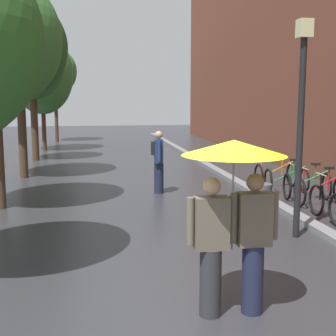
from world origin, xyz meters
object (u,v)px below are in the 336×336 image
parked_bicycle_3 (320,191)px  parked_bicycle_4 (307,185)px  street_tree_2 (18,47)px  street_tree_3 (32,63)px  litter_bin (261,204)px  pedestrian_walking_midground (158,160)px  parked_bicycle_5 (286,180)px  couple_under_umbrella (233,196)px  parked_bicycle_6 (275,174)px  street_tree_4 (42,74)px  street_lamp_post (301,112)px  street_tree_5 (55,72)px

parked_bicycle_3 → parked_bicycle_4: bearing=89.7°
street_tree_2 → parked_bicycle_4: bearing=-31.5°
street_tree_2 → street_tree_3: 4.38m
litter_bin → pedestrian_walking_midground: 3.88m
street_tree_2 → parked_bicycle_5: (7.48, -3.88, -3.82)m
street_tree_2 → couple_under_umbrella: size_ratio=2.75×
litter_bin → parked_bicycle_6: bearing=63.6°
street_tree_3 → parked_bicycle_5: bearing=-47.4°
street_tree_4 → street_lamp_post: size_ratio=1.45×
parked_bicycle_4 → litter_bin: 2.87m
street_tree_4 → parked_bicycle_6: size_ratio=5.32×
street_lamp_post → litter_bin: (-0.34, 0.99, -1.91)m
parked_bicycle_4 → parked_bicycle_5: size_ratio=1.03×
couple_under_umbrella → pedestrian_walking_midground: bearing=88.7°
street_tree_4 → street_tree_5: size_ratio=1.02×
street_tree_2 → street_lamp_post: street_tree_2 is taller
pedestrian_walking_midground → parked_bicycle_6: bearing=5.2°
street_tree_5 → pedestrian_walking_midground: street_tree_5 is taller
street_tree_2 → street_tree_5: bearing=89.4°
street_tree_4 → parked_bicycle_6: (7.66, -11.18, -3.40)m
litter_bin → street_tree_2: bearing=129.9°
street_tree_2 → litter_bin: 9.58m
street_tree_4 → couple_under_umbrella: bearing=-78.0°
street_tree_3 → pedestrian_walking_midground: 9.23m
parked_bicycle_6 → pedestrian_walking_midground: (-3.52, -0.32, 0.54)m
street_tree_3 → parked_bicycle_5: 11.79m
parked_bicycle_4 → street_tree_2: bearing=148.5°
parked_bicycle_5 → parked_bicycle_3: bearing=-83.0°
parked_bicycle_6 → street_lamp_post: (-1.55, -4.79, 1.96)m
street_tree_2 → street_tree_4: street_tree_2 is taller
street_tree_4 → parked_bicycle_4: (7.80, -12.95, -3.40)m
street_tree_4 → pedestrian_walking_midground: street_tree_4 is taller
street_tree_4 → parked_bicycle_6: 13.98m
street_tree_2 → couple_under_umbrella: bearing=-69.9°
parked_bicycle_4 → couple_under_umbrella: 7.06m
street_tree_3 → street_lamp_post: street_tree_3 is taller
street_tree_2 → street_tree_4: bearing=90.9°
parked_bicycle_6 → street_tree_4: bearing=124.4°
street_tree_4 → street_lamp_post: (6.11, -15.97, -1.44)m
street_lamp_post → litter_bin: bearing=108.9°
street_tree_5 → parked_bicycle_5: bearing=-66.7°
street_tree_2 → pedestrian_walking_midground: size_ratio=3.39×
parked_bicycle_5 → parked_bicycle_6: same height
parked_bicycle_4 → couple_under_umbrella: (-3.82, -5.84, 1.08)m
parked_bicycle_4 → parked_bicycle_6: 1.77m
parked_bicycle_3 → street_tree_4: bearing=119.7°
parked_bicycle_6 → street_tree_5: bearing=114.6°
parked_bicycle_6 → parked_bicycle_4: bearing=-85.7°
parked_bicycle_5 → litter_bin: bearing=-122.4°
parked_bicycle_4 → pedestrian_walking_midground: 3.97m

